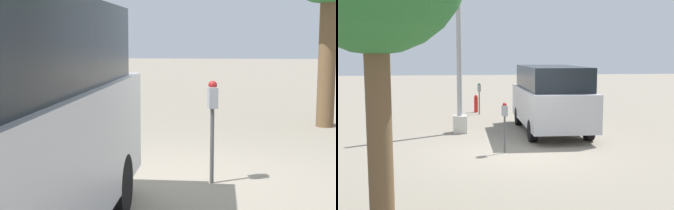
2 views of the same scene
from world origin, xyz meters
TOP-DOWN VIEW (x-y plane):
  - ground_plane at (0.00, 0.00)m, footprint 80.00×80.00m
  - parking_meter_near at (-0.04, 0.42)m, footprint 0.21×0.14m
  - car_distant at (-11.35, -6.48)m, footprint 4.65×1.97m

SIDE VIEW (x-z plane):
  - ground_plane at x=0.00m, z-range 0.00..0.00m
  - car_distant at x=-11.35m, z-range 0.04..1.46m
  - parking_meter_near at x=-0.04m, z-range 0.31..1.60m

